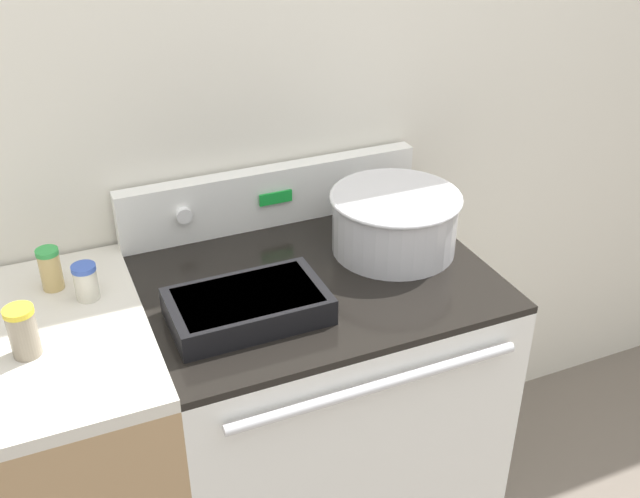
% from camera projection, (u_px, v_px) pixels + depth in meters
% --- Properties ---
extents(kitchen_wall, '(8.00, 0.05, 2.50)m').
position_uv_depth(kitchen_wall, '(260.00, 99.00, 1.91)').
color(kitchen_wall, silver).
rests_on(kitchen_wall, ground_plane).
extents(stove_range, '(0.82, 0.67, 0.92)m').
position_uv_depth(stove_range, '(316.00, 420.00, 2.02)').
color(stove_range, white).
rests_on(stove_range, ground_plane).
extents(control_panel, '(0.82, 0.07, 0.16)m').
position_uv_depth(control_panel, '(272.00, 196.00, 1.98)').
color(control_panel, white).
rests_on(control_panel, stove_range).
extents(side_counter, '(0.55, 0.64, 0.94)m').
position_uv_depth(side_counter, '(53.00, 497.00, 1.78)').
color(side_counter, tan).
rests_on(side_counter, ground_plane).
extents(mixing_bowl, '(0.33, 0.33, 0.15)m').
position_uv_depth(mixing_bowl, '(395.00, 219.00, 1.86)').
color(mixing_bowl, silver).
rests_on(mixing_bowl, stove_range).
extents(casserole_dish, '(0.34, 0.20, 0.06)m').
position_uv_depth(casserole_dish, '(248.00, 305.00, 1.62)').
color(casserole_dish, black).
rests_on(casserole_dish, stove_range).
extents(ladle, '(0.07, 0.30, 0.07)m').
position_uv_depth(ladle, '(432.00, 212.00, 2.01)').
color(ladle, '#333338').
rests_on(ladle, stove_range).
extents(spice_jar_blue_cap, '(0.05, 0.05, 0.08)m').
position_uv_depth(spice_jar_blue_cap, '(86.00, 282.00, 1.66)').
color(spice_jar_blue_cap, beige).
rests_on(spice_jar_blue_cap, side_counter).
extents(spice_jar_green_cap, '(0.05, 0.05, 0.10)m').
position_uv_depth(spice_jar_green_cap, '(50.00, 269.00, 1.69)').
color(spice_jar_green_cap, tan).
rests_on(spice_jar_green_cap, side_counter).
extents(spice_jar_yellow_cap, '(0.06, 0.06, 0.11)m').
position_uv_depth(spice_jar_yellow_cap, '(23.00, 332.00, 1.48)').
color(spice_jar_yellow_cap, gray).
rests_on(spice_jar_yellow_cap, side_counter).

